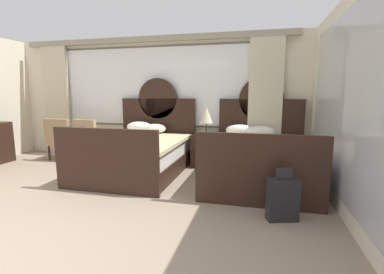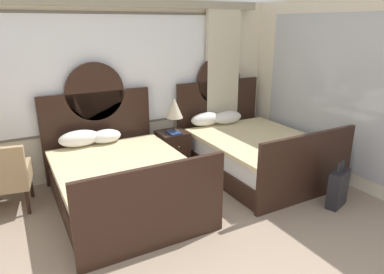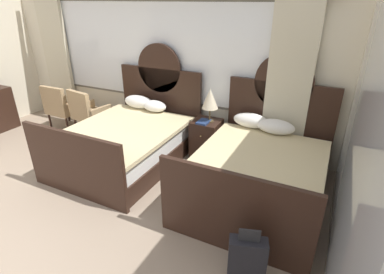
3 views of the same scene
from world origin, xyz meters
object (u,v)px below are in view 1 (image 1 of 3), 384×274
object	(u,v)px
armchair_by_window_left	(91,139)
bed_near_window	(139,153)
bed_near_mirror	(259,159)
book_on_nightstand	(202,134)
nightstand_between_beds	(204,150)
table_lamp_on_nightstand	(206,115)
armchair_by_window_centre	(63,138)
suitcase_on_floor	(283,199)

from	to	relation	value
armchair_by_window_left	bed_near_window	bearing A→B (deg)	-20.41
bed_near_mirror	book_on_nightstand	world-z (taller)	bed_near_mirror
nightstand_between_beds	table_lamp_on_nightstand	world-z (taller)	table_lamp_on_nightstand
table_lamp_on_nightstand	armchair_by_window_centre	distance (m)	3.27
suitcase_on_floor	book_on_nightstand	bearing A→B (deg)	123.84
table_lamp_on_nightstand	suitcase_on_floor	world-z (taller)	table_lamp_on_nightstand
armchair_by_window_centre	suitcase_on_floor	bearing A→B (deg)	-23.36
bed_near_window	table_lamp_on_nightstand	bearing A→B (deg)	31.40
table_lamp_on_nightstand	armchair_by_window_left	distance (m)	2.58
nightstand_between_beds	armchair_by_window_centre	size ratio (longest dim) A/B	0.70
nightstand_between_beds	suitcase_on_floor	world-z (taller)	nightstand_between_beds
bed_near_window	table_lamp_on_nightstand	xyz separation A→B (m)	(1.16, 0.71, 0.67)
bed_near_mirror	table_lamp_on_nightstand	size ratio (longest dim) A/B	4.04
bed_near_window	book_on_nightstand	size ratio (longest dim) A/B	8.69
bed_near_window	nightstand_between_beds	xyz separation A→B (m)	(1.11, 0.71, -0.04)
suitcase_on_floor	armchair_by_window_centre	bearing A→B (deg)	156.64
book_on_nightstand	suitcase_on_floor	size ratio (longest dim) A/B	0.41
nightstand_between_beds	book_on_nightstand	distance (m)	0.35
armchair_by_window_centre	armchair_by_window_left	bearing A→B (deg)	0.09
nightstand_between_beds	table_lamp_on_nightstand	size ratio (longest dim) A/B	1.17
book_on_nightstand	armchair_by_window_centre	xyz separation A→B (m)	(-3.16, -0.11, -0.17)
bed_near_window	nightstand_between_beds	size ratio (longest dim) A/B	3.45
table_lamp_on_nightstand	armchair_by_window_left	size ratio (longest dim) A/B	0.60
suitcase_on_floor	table_lamp_on_nightstand	bearing A→B (deg)	121.48
bed_near_mirror	armchair_by_window_centre	size ratio (longest dim) A/B	2.43
bed_near_window	armchair_by_window_centre	world-z (taller)	bed_near_window
table_lamp_on_nightstand	armchair_by_window_centre	size ratio (longest dim) A/B	0.60
book_on_nightstand	armchair_by_window_centre	world-z (taller)	armchair_by_window_centre
bed_near_mirror	nightstand_between_beds	size ratio (longest dim) A/B	3.45
bed_near_window	nightstand_between_beds	distance (m)	1.32
bed_near_mirror	armchair_by_window_centre	distance (m)	4.30
table_lamp_on_nightstand	armchair_by_window_left	xyz separation A→B (m)	(-2.51, -0.20, -0.55)
bed_near_window	armchair_by_window_left	bearing A→B (deg)	159.59
bed_near_mirror	nightstand_between_beds	xyz separation A→B (m)	(-1.10, 0.71, -0.04)
bed_near_window	armchair_by_window_left	size ratio (longest dim) A/B	2.43
armchair_by_window_left	armchair_by_window_centre	bearing A→B (deg)	-179.91
table_lamp_on_nightstand	suitcase_on_floor	xyz separation A→B (m)	(1.33, -2.17, -0.78)
armchair_by_window_left	armchair_by_window_centre	size ratio (longest dim) A/B	1.00
nightstand_between_beds	armchair_by_window_left	distance (m)	2.48
table_lamp_on_nightstand	bed_near_mirror	bearing A→B (deg)	-33.91
bed_near_window	bed_near_mirror	size ratio (longest dim) A/B	1.00
book_on_nightstand	armchair_by_window_left	size ratio (longest dim) A/B	0.28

